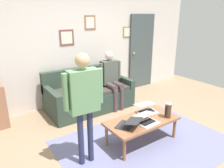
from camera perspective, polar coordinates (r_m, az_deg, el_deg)
ground_plane at (r=3.79m, az=6.29°, el=-14.62°), size 7.68×7.68×0.00m
area_rug at (r=3.71m, az=8.84°, el=-15.45°), size 2.71×1.98×0.01m
back_wall at (r=5.09m, az=-9.64°, el=10.13°), size 7.04×0.11×2.70m
interior_door at (r=6.16m, az=7.89°, el=8.53°), size 0.82×0.09×2.05m
couch at (r=4.84m, az=-6.24°, el=-3.00°), size 1.85×0.93×0.88m
coffee_table at (r=3.59m, az=8.02°, el=-10.04°), size 1.21×0.60×0.40m
laptop_left at (r=3.84m, az=9.18°, el=-6.69°), size 0.37×0.36×0.14m
laptop_center at (r=3.48m, az=9.33°, el=-9.47°), size 0.35×0.34×0.14m
laptop_right at (r=3.33m, az=4.30°, el=-10.60°), size 0.43×0.46×0.15m
french_press at (r=3.68m, az=14.79°, el=-6.80°), size 0.13×0.11×0.28m
person_standing at (r=2.82m, az=-7.57°, el=-3.27°), size 0.57×0.20×1.60m
person_seated at (r=4.74m, az=-0.24°, el=2.07°), size 0.55×0.51×1.28m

